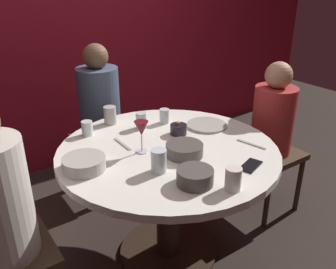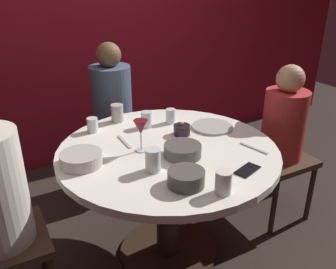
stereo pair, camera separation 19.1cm
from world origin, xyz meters
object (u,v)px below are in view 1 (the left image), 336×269
object	(u,v)px
cell_phone	(251,166)
bowl_serving_large	(84,163)
bowl_salad_center	(195,177)
bowl_small_white	(184,150)
cup_by_left_diner	(164,116)
cup_center_front	(141,120)
wine_glass	(141,130)
seated_diner_back	(100,106)
cup_near_candle	(87,128)
seated_diner_right	(273,123)
cup_far_edge	(233,179)
dinner_plate	(207,125)
dining_table	(168,175)
cup_beside_wine	(159,161)
candle_holder	(178,129)
cup_by_right_diner	(110,115)

from	to	relation	value
cell_phone	bowl_serving_large	bearing A→B (deg)	38.01
bowl_salad_center	bowl_small_white	xyz separation A→B (m)	(0.13, 0.25, -0.00)
cup_by_left_diner	cup_center_front	distance (m)	0.16
wine_glass	cell_phone	size ratio (longest dim) A/B	1.26
bowl_small_white	cup_by_left_diner	size ratio (longest dim) A/B	2.13
bowl_serving_large	cup_by_left_diner	bearing A→B (deg)	22.41
seated_diner_back	cell_phone	size ratio (longest dim) A/B	8.41
seated_diner_back	cup_near_candle	bearing A→B (deg)	-31.60
bowl_serving_large	bowl_small_white	distance (m)	0.51
seated_diner_right	bowl_salad_center	distance (m)	1.05
cup_center_front	seated_diner_right	bearing A→B (deg)	-20.79
bowl_small_white	cup_far_edge	size ratio (longest dim) A/B	1.82
dinner_plate	bowl_salad_center	bearing A→B (deg)	-134.87
cup_near_candle	cell_phone	bearing A→B (deg)	-57.68
cell_phone	bowl_small_white	bearing A→B (deg)	15.88
dining_table	wine_glass	distance (m)	0.34
bowl_serving_large	cup_by_left_diner	size ratio (longest dim) A/B	2.28
bowl_serving_large	cup_beside_wine	bearing A→B (deg)	-37.64
dining_table	bowl_small_white	xyz separation A→B (m)	(0.02, -0.12, 0.21)
seated_diner_back	cup_beside_wine	xyz separation A→B (m)	(-0.18, -1.07, 0.08)
seated_diner_right	bowl_salad_center	size ratio (longest dim) A/B	6.53
seated_diner_right	candle_holder	bearing A→B (deg)	-9.27
dining_table	bowl_salad_center	xyz separation A→B (m)	(-0.11, -0.37, 0.21)
seated_diner_right	bowl_salad_center	bearing A→B (deg)	20.73
seated_diner_right	cup_far_edge	world-z (taller)	seated_diner_right
seated_diner_right	cup_far_edge	xyz separation A→B (m)	(-0.87, -0.50, 0.11)
cup_by_right_diner	cup_center_front	world-z (taller)	cup_by_right_diner
wine_glass	dinner_plate	bearing A→B (deg)	8.22
cup_beside_wine	bowl_salad_center	bearing A→B (deg)	-68.41
dinner_plate	bowl_small_white	bearing A→B (deg)	-146.39
dinner_plate	bowl_salad_center	size ratio (longest dim) A/B	1.49
cup_beside_wine	dining_table	bearing A→B (deg)	45.47
cell_phone	dinner_plate	bearing A→B (deg)	-35.86
cell_phone	seated_diner_right	bearing A→B (deg)	-77.52
dining_table	seated_diner_right	bearing A→B (deg)	0.00
cup_near_candle	cup_far_edge	size ratio (longest dim) A/B	0.80
seated_diner_back	cup_far_edge	world-z (taller)	seated_diner_back
dining_table	cup_near_candle	distance (m)	0.55
seated_diner_right	cup_by_right_diner	distance (m)	1.09
seated_diner_back	cup_by_right_diner	distance (m)	0.41
dining_table	cell_phone	bearing A→B (deg)	-61.27
cup_near_candle	cup_center_front	size ratio (longest dim) A/B	0.87
bowl_salad_center	seated_diner_back	bearing A→B (deg)	85.12
candle_holder	cup_far_edge	bearing A→B (deg)	-104.47
seated_diner_right	bowl_small_white	xyz separation A→B (m)	(-0.85, -0.12, 0.09)
candle_holder	cup_beside_wine	size ratio (longest dim) A/B	0.85
seated_diner_back	dinner_plate	xyz separation A→B (m)	(0.37, -0.77, 0.03)
cell_phone	cup_by_left_diner	world-z (taller)	cup_by_left_diner
dining_table	cup_beside_wine	bearing A→B (deg)	-134.53
candle_holder	bowl_small_white	xyz separation A→B (m)	(-0.13, -0.24, 0.00)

